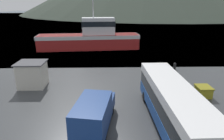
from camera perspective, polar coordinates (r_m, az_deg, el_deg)
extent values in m
plane|color=#3D5160|center=(146.99, 0.06, 15.11)|extent=(240.00, 240.00, 0.00)
cube|color=#194799|center=(15.33, 16.51, -12.15)|extent=(2.64, 11.24, 0.96)
cube|color=black|center=(14.84, 16.87, -8.72)|extent=(2.59, 11.02, 1.10)
cube|color=white|center=(14.47, 17.19, -5.56)|extent=(2.64, 11.24, 0.69)
cube|color=black|center=(19.85, 11.69, -1.89)|extent=(2.15, 0.10, 1.48)
cylinder|color=black|center=(18.60, 9.42, -7.59)|extent=(0.32, 0.91, 0.90)
cylinder|color=black|center=(19.15, 15.78, -7.29)|extent=(0.32, 0.91, 0.90)
cube|color=navy|center=(13.84, -5.60, -12.87)|extent=(2.75, 4.32, 2.03)
cube|color=navy|center=(16.51, -3.19, -9.11)|extent=(2.37, 2.05, 1.11)
cube|color=black|center=(15.36, -3.87, -7.53)|extent=(1.78, 0.36, 0.71)
cylinder|color=black|center=(16.77, -6.53, -10.90)|extent=(0.33, 0.73, 0.70)
cylinder|color=black|center=(16.43, -0.02, -11.43)|extent=(0.33, 0.73, 0.70)
cylinder|color=black|center=(13.91, -10.38, -17.96)|extent=(0.33, 0.73, 0.70)
cylinder|color=black|center=(13.50, -2.31, -18.91)|extent=(0.33, 0.73, 0.70)
cube|color=maroon|center=(39.97, -6.63, 8.03)|extent=(19.63, 5.83, 2.80)
cube|color=silver|center=(39.80, -6.68, 9.52)|extent=(19.82, 5.89, 0.70)
cube|color=silver|center=(39.58, -3.92, 12.40)|extent=(6.42, 3.46, 3.19)
cube|color=black|center=(39.53, -3.94, 13.09)|extent=(6.55, 3.56, 0.96)
cylinder|color=#B2B2B7|center=(39.34, -5.51, 19.00)|extent=(0.20, 0.20, 5.95)
cube|color=olive|center=(21.22, 24.60, -5.70)|extent=(1.24, 1.39, 0.93)
cube|color=olive|center=(21.03, 24.79, -4.42)|extent=(1.36, 1.53, 0.10)
cube|color=beige|center=(22.95, -21.78, -1.31)|extent=(2.65, 2.44, 2.60)
cube|color=#4C4C51|center=(22.56, -22.18, 1.95)|extent=(2.91, 2.68, 0.12)
cylinder|color=black|center=(28.49, 17.42, 0.79)|extent=(0.35, 0.35, 0.62)
sphere|color=black|center=(28.37, 17.50, 1.58)|extent=(0.40, 0.40, 0.40)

